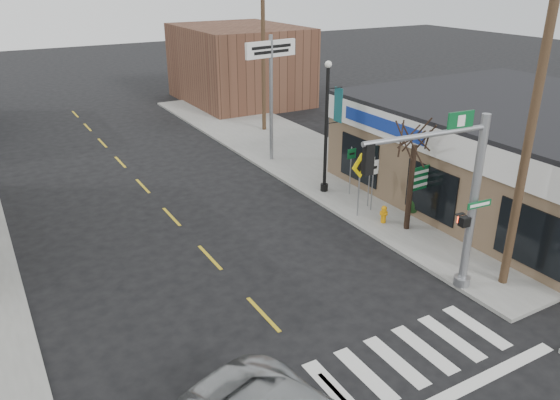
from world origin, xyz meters
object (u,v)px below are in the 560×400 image
bare_tree (416,129)px  guide_sign (422,183)px  traffic_signal_pole (460,189)px  utility_pole_near (532,124)px  utility_pole_far (263,50)px  lamp_post (328,118)px  dance_center_sign (271,67)px  fire_hydrant (384,213)px

bare_tree → guide_sign: bearing=10.5°
traffic_signal_pole → utility_pole_near: 2.75m
traffic_signal_pole → bare_tree: 4.52m
bare_tree → utility_pole_far: bearing=82.6°
guide_sign → lamp_post: lamp_post is taller
dance_center_sign → utility_pole_near: size_ratio=0.62×
utility_pole_far → traffic_signal_pole: bearing=-97.7°
traffic_signal_pole → utility_pole_far: (3.98, 19.37, 1.45)m
guide_sign → dance_center_sign: size_ratio=0.41×
guide_sign → traffic_signal_pole: bearing=-125.5°
bare_tree → utility_pole_near: 4.73m
lamp_post → utility_pole_near: 9.62m
dance_center_sign → utility_pole_near: (0.44, -14.58, 0.41)m
guide_sign → utility_pole_near: utility_pole_near is taller
guide_sign → bare_tree: bearing=-172.1°
fire_hydrant → utility_pole_far: size_ratio=0.08×
bare_tree → lamp_post: bearing=95.9°
utility_pole_near → utility_pole_far: 20.02m
bare_tree → traffic_signal_pole: bearing=-116.3°
guide_sign → utility_pole_far: 15.60m
guide_sign → bare_tree: size_ratio=0.51×
dance_center_sign → utility_pole_near: utility_pole_near is taller
dance_center_sign → bare_tree: 10.07m
fire_hydrant → bare_tree: bare_tree is taller
fire_hydrant → lamp_post: size_ratio=0.12×
fire_hydrant → utility_pole_far: utility_pole_far is taller
guide_sign → bare_tree: (-0.70, -0.13, 2.29)m
fire_hydrant → bare_tree: bearing=-62.9°
traffic_signal_pole → fire_hydrant: size_ratio=8.00×
utility_pole_near → bare_tree: bearing=84.1°
fire_hydrant → lamp_post: lamp_post is taller
guide_sign → utility_pole_far: size_ratio=0.27×
dance_center_sign → bare_tree: bearing=-96.6°
dance_center_sign → utility_pole_near: 14.59m
fire_hydrant → dance_center_sign: bearing=90.0°
traffic_signal_pole → utility_pole_near: size_ratio=0.56×
traffic_signal_pole → guide_sign: bearing=62.2°
utility_pole_near → fire_hydrant: bearing=88.7°
lamp_post → utility_pole_near: bearing=-75.2°
lamp_post → utility_pole_far: 10.89m
lamp_post → utility_pole_near: size_ratio=0.57×
guide_sign → utility_pole_near: (-0.70, -4.69, 3.55)m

